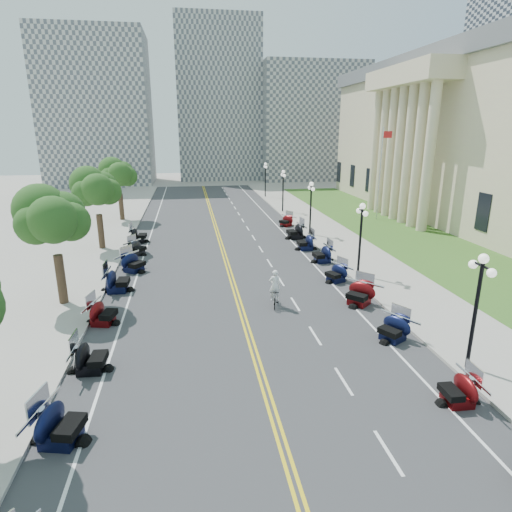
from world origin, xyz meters
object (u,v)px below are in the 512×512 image
civic_building (502,137)px  cyclist_rider (275,274)px  bicycle (275,297)px  motorcycle_n_3 (459,389)px  flagpole (380,175)px

civic_building → cyclist_rider: size_ratio=28.05×
bicycle → cyclist_rider: size_ratio=0.95×
motorcycle_n_3 → bicycle: 11.11m
flagpole → motorcycle_n_3: flagpole is taller
civic_building → bicycle: (-30.04, -22.06, -8.38)m
motorcycle_n_3 → bicycle: (-4.86, 9.98, -0.11)m
cyclist_rider → civic_building: bearing=-143.7°
flagpole → cyclist_rider: (-16.04, -22.06, -3.05)m
civic_building → flagpole: 14.53m
bicycle → civic_building: bearing=48.4°
bicycle → flagpole: bearing=66.1°
flagpole → motorcycle_n_3: bearing=-109.2°
flagpole → cyclist_rider: bearing=-126.0°
flagpole → motorcycle_n_3: size_ratio=5.57×
motorcycle_n_3 → cyclist_rider: bearing=-152.5°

